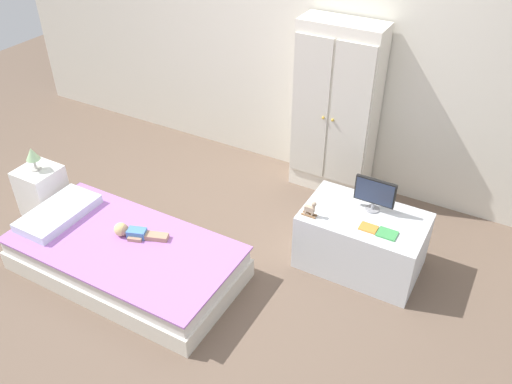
{
  "coord_description": "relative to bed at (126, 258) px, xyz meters",
  "views": [
    {
      "loc": [
        1.66,
        -2.34,
        2.7
      ],
      "look_at": [
        0.2,
        0.27,
        0.57
      ],
      "focal_mm": 37.21,
      "sensor_mm": 36.0,
      "label": 1
    }
  ],
  "objects": [
    {
      "name": "rocking_horse_toy",
      "position": [
        1.1,
        0.71,
        0.38
      ],
      "size": [
        0.1,
        0.04,
        0.12
      ],
      "color": "#8E6642",
      "rests_on": "tv_stand"
    },
    {
      "name": "table_lamp",
      "position": [
        -1.07,
        0.24,
        0.41
      ],
      "size": [
        0.11,
        0.11,
        0.2
      ],
      "color": "#B7B2AD",
      "rests_on": "nightstand"
    },
    {
      "name": "back_wall",
      "position": [
        0.51,
        1.92,
        1.22
      ],
      "size": [
        6.4,
        0.05,
        2.7
      ],
      "primitive_type": "cube",
      "color": "silver",
      "rests_on": "ground_plane"
    },
    {
      "name": "pillow",
      "position": [
        -0.61,
        -0.0,
        0.17
      ],
      "size": [
        0.32,
        0.59,
        0.07
      ],
      "primitive_type": "cube",
      "color": "silver",
      "rests_on": "bed"
    },
    {
      "name": "ground_plane",
      "position": [
        0.51,
        0.35,
        -0.14
      ],
      "size": [
        10.0,
        10.0,
        0.02
      ],
      "primitive_type": "cube",
      "color": "brown"
    },
    {
      "name": "bed",
      "position": [
        0.0,
        0.0,
        0.0
      ],
      "size": [
        1.63,
        0.83,
        0.27
      ],
      "color": "silver",
      "rests_on": "ground_plane"
    },
    {
      "name": "wardrobe",
      "position": [
        0.84,
        1.73,
        0.6
      ],
      "size": [
        0.67,
        0.32,
        1.47
      ],
      "color": "white",
      "rests_on": "ground_plane"
    },
    {
      "name": "book_green",
      "position": [
        1.62,
        0.77,
        0.32
      ],
      "size": [
        0.13,
        0.11,
        0.01
      ],
      "primitive_type": "cube",
      "color": "#429E51",
      "rests_on": "tv_stand"
    },
    {
      "name": "book_orange",
      "position": [
        1.49,
        0.77,
        0.32
      ],
      "size": [
        0.12,
        0.09,
        0.01
      ],
      "primitive_type": "cube",
      "color": "orange",
      "rests_on": "tv_stand"
    },
    {
      "name": "doll",
      "position": [
        -0.0,
        0.09,
        0.17
      ],
      "size": [
        0.38,
        0.2,
        0.1
      ],
      "color": "#4C84C6",
      "rests_on": "bed"
    },
    {
      "name": "tv_monitor",
      "position": [
        1.45,
        0.98,
        0.46
      ],
      "size": [
        0.29,
        0.1,
        0.25
      ],
      "color": "#99999E",
      "rests_on": "tv_stand"
    },
    {
      "name": "nightstand",
      "position": [
        -1.07,
        0.24,
        0.07
      ],
      "size": [
        0.31,
        0.31,
        0.41
      ],
      "primitive_type": "cube",
      "color": "white",
      "rests_on": "ground_plane"
    },
    {
      "name": "tv_stand",
      "position": [
        1.43,
        0.89,
        0.09
      ],
      "size": [
        0.85,
        0.53,
        0.45
      ],
      "primitive_type": "cube",
      "color": "silver",
      "rests_on": "ground_plane"
    }
  ]
}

